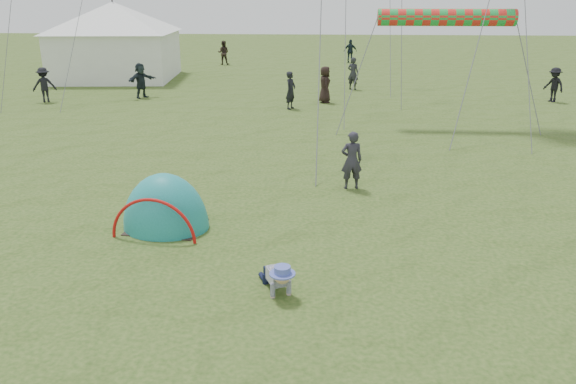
# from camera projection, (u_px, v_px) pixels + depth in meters

# --- Properties ---
(ground) EXTENTS (140.00, 140.00, 0.00)m
(ground) POSITION_uv_depth(u_px,v_px,m) (253.00, 275.00, 10.50)
(ground) COLOR #274314
(crawling_toddler) EXTENTS (0.85, 0.98, 0.62)m
(crawling_toddler) POSITION_uv_depth(u_px,v_px,m) (278.00, 276.00, 9.79)
(crawling_toddler) COLOR black
(crawling_toddler) RESTS_ON ground
(popup_tent) EXTENTS (2.11, 1.81, 2.52)m
(popup_tent) POSITION_uv_depth(u_px,v_px,m) (167.00, 227.00, 12.67)
(popup_tent) COLOR #1A7F7E
(popup_tent) RESTS_ON ground
(standing_adult) EXTENTS (0.63, 0.47, 1.58)m
(standing_adult) POSITION_uv_depth(u_px,v_px,m) (352.00, 160.00, 14.97)
(standing_adult) COLOR #2B2833
(standing_adult) RESTS_ON ground
(event_marquee) EXTENTS (7.89, 7.89, 4.96)m
(event_marquee) POSITION_uv_depth(u_px,v_px,m) (116.00, 38.00, 34.76)
(event_marquee) COLOR white
(event_marquee) RESTS_ON ground
(crowd_person_0) EXTENTS (0.71, 0.66, 1.63)m
(crowd_person_0) POSITION_uv_depth(u_px,v_px,m) (58.00, 51.00, 44.83)
(crowd_person_0) COLOR black
(crowd_person_0) RESTS_ON ground
(crowd_person_2) EXTENTS (1.09, 0.59, 1.77)m
(crowd_person_2) POSITION_uv_depth(u_px,v_px,m) (350.00, 51.00, 43.63)
(crowd_person_2) COLOR #18252D
(crowd_person_2) RESTS_ON ground
(crowd_person_3) EXTENTS (1.24, 1.04, 1.67)m
(crowd_person_3) POSITION_uv_depth(u_px,v_px,m) (44.00, 85.00, 27.42)
(crowd_person_3) COLOR black
(crowd_person_3) RESTS_ON ground
(crowd_person_4) EXTENTS (0.66, 0.92, 1.75)m
(crowd_person_4) POSITION_uv_depth(u_px,v_px,m) (325.00, 85.00, 27.23)
(crowd_person_4) COLOR black
(crowd_person_4) RESTS_ON ground
(crowd_person_6) EXTENTS (0.77, 0.67, 1.77)m
(crowd_person_6) POSITION_uv_depth(u_px,v_px,m) (353.00, 73.00, 31.06)
(crowd_person_6) COLOR #24262B
(crowd_person_6) RESTS_ON ground
(crowd_person_7) EXTENTS (0.87, 0.69, 1.76)m
(crowd_person_7) POSITION_uv_depth(u_px,v_px,m) (223.00, 53.00, 42.51)
(crowd_person_7) COLOR black
(crowd_person_7) RESTS_ON ground
(crowd_person_8) EXTENTS (0.78, 1.00, 1.58)m
(crowd_person_8) POSITION_uv_depth(u_px,v_px,m) (70.00, 60.00, 38.78)
(crowd_person_8) COLOR black
(crowd_person_8) RESTS_ON ground
(crowd_person_9) EXTENTS (1.08, 1.24, 1.67)m
(crowd_person_9) POSITION_uv_depth(u_px,v_px,m) (554.00, 85.00, 27.43)
(crowd_person_9) COLOR black
(crowd_person_9) RESTS_ON ground
(crowd_person_10) EXTENTS (0.92, 1.03, 1.76)m
(crowd_person_10) POSITION_uv_depth(u_px,v_px,m) (48.00, 55.00, 40.80)
(crowd_person_10) COLOR #302720
(crowd_person_10) RESTS_ON ground
(crowd_person_11) EXTENTS (1.38, 1.63, 1.76)m
(crowd_person_11) POSITION_uv_depth(u_px,v_px,m) (141.00, 80.00, 28.52)
(crowd_person_11) COLOR #1C262B
(crowd_person_11) RESTS_ON ground
(crowd_person_12) EXTENTS (0.63, 0.73, 1.71)m
(crowd_person_12) POSITION_uv_depth(u_px,v_px,m) (291.00, 90.00, 25.70)
(crowd_person_12) COLOR black
(crowd_person_12) RESTS_ON ground
(rainbow_tube_kite) EXTENTS (5.17, 0.64, 0.64)m
(rainbow_tube_kite) POSITION_uv_depth(u_px,v_px,m) (446.00, 17.00, 21.31)
(rainbow_tube_kite) COLOR red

